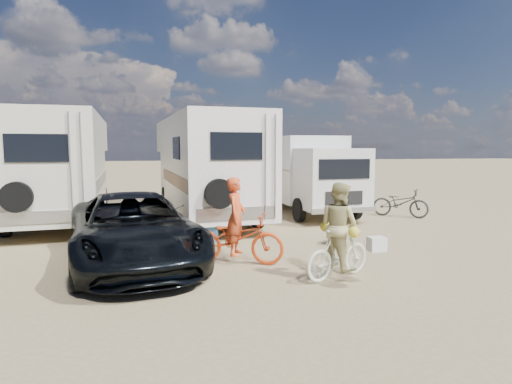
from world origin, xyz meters
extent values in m
plane|color=tan|center=(0.00, 0.00, 0.00)|extent=(140.00, 140.00, 0.00)
imported|color=black|center=(-2.36, 1.29, 0.73)|extent=(3.24, 5.57, 1.46)
imported|color=#CB3D11|center=(-0.27, 0.82, 0.53)|extent=(2.13, 1.46, 1.06)
imported|color=beige|center=(1.39, -0.63, 0.47)|extent=(1.62, 1.04, 0.94)
imported|color=#E04E24|center=(-0.27, 0.82, 0.81)|extent=(0.59, 0.70, 1.62)
imported|color=tan|center=(1.39, -0.63, 0.81)|extent=(0.87, 0.96, 1.61)
imported|color=#242725|center=(6.36, 5.46, 0.50)|extent=(1.83, 1.76, 0.99)
cube|color=#2C5986|center=(-0.67, 3.05, 0.24)|extent=(0.60, 0.44, 0.47)
cube|color=#9B8258|center=(2.50, 1.96, 0.17)|extent=(0.54, 0.54, 0.33)
camera|label=1|loc=(-1.83, -7.88, 2.43)|focal=30.20mm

